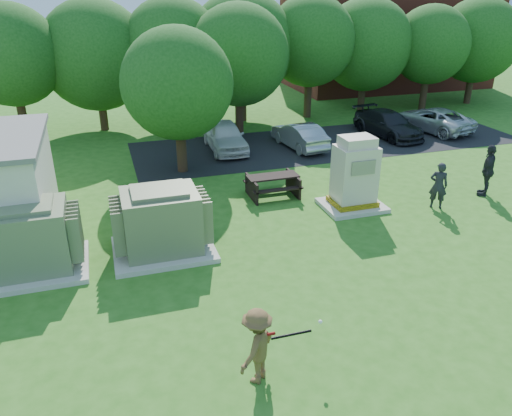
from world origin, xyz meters
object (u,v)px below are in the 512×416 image
object	(u,v)px
transformer_right	(162,223)
generator_cabinet	(354,177)
person_by_generator	(438,185)
car_white	(225,136)
car_silver_b	(433,119)
picnic_table	(273,183)
person_walking_right	(488,170)
car_dark	(388,124)
batter	(257,346)
transformer_left	(28,241)
car_silver_a	(299,135)

from	to	relation	value
transformer_right	generator_cabinet	size ratio (longest dim) A/B	1.12
person_by_generator	car_white	world-z (taller)	person_by_generator
person_by_generator	car_silver_b	bearing A→B (deg)	-90.56
picnic_table	person_walking_right	distance (m)	8.22
car_dark	batter	bearing A→B (deg)	-136.63
transformer_left	picnic_table	distance (m)	8.92
batter	car_silver_b	bearing A→B (deg)	-177.39
picnic_table	batter	size ratio (longest dim) A/B	1.15
car_silver_b	car_silver_a	bearing A→B (deg)	-8.68
generator_cabinet	person_by_generator	bearing A→B (deg)	-17.61
batter	car_white	world-z (taller)	batter
generator_cabinet	person_walking_right	size ratio (longest dim) A/B	1.33
transformer_left	car_dark	distance (m)	19.32
batter	person_by_generator	size ratio (longest dim) A/B	0.98
generator_cabinet	transformer_right	bearing A→B (deg)	-169.86
person_by_generator	picnic_table	bearing A→B (deg)	6.09
picnic_table	person_by_generator	size ratio (longest dim) A/B	1.13
person_walking_right	car_dark	distance (m)	8.45
transformer_right	person_by_generator	bearing A→B (deg)	1.93
car_dark	person_by_generator	bearing A→B (deg)	-118.42
generator_cabinet	picnic_table	distance (m)	3.14
transformer_left	generator_cabinet	world-z (taller)	generator_cabinet
generator_cabinet	person_by_generator	size ratio (longest dim) A/B	1.55
generator_cabinet	car_dark	bearing A→B (deg)	51.93
person_by_generator	car_silver_b	size ratio (longest dim) A/B	0.37
car_white	batter	bearing A→B (deg)	-100.47
transformer_right	car_silver_a	bearing A→B (deg)	47.47
car_silver_b	car_white	bearing A→B (deg)	-13.84
car_dark	picnic_table	bearing A→B (deg)	-152.96
person_by_generator	transformer_right	bearing A→B (deg)	35.99
person_walking_right	car_dark	world-z (taller)	person_walking_right
generator_cabinet	person_walking_right	bearing A→B (deg)	-4.74
batter	person_walking_right	world-z (taller)	person_walking_right
person_walking_right	car_dark	bearing A→B (deg)	-142.82
transformer_left	person_walking_right	distance (m)	16.21
generator_cabinet	car_silver_b	size ratio (longest dim) A/B	0.58
car_dark	car_silver_b	distance (m)	2.94
car_white	car_silver_b	bearing A→B (deg)	1.27
person_by_generator	car_silver_a	xyz separation A→B (m)	(-2.00, 8.34, -0.23)
person_walking_right	car_silver_b	distance (m)	9.36
picnic_table	car_white	world-z (taller)	car_white
batter	car_dark	size ratio (longest dim) A/B	0.38
transformer_right	car_dark	size ratio (longest dim) A/B	0.66
transformer_left	batter	world-z (taller)	transformer_left
transformer_right	car_silver_b	xyz separation A→B (m)	(16.21, 9.39, -0.33)
generator_cabinet	person_by_generator	xyz separation A→B (m)	(2.91, -0.92, -0.30)
transformer_right	car_dark	xyz separation A→B (m)	(13.27, 9.21, -0.31)
transformer_right	person_by_generator	size ratio (longest dim) A/B	1.73
transformer_right	car_white	world-z (taller)	transformer_right
person_walking_right	car_white	distance (m)	11.86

